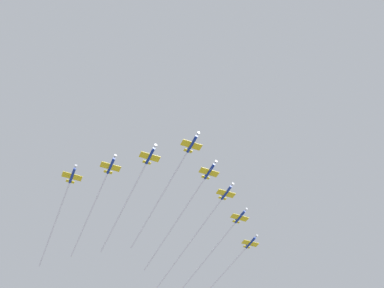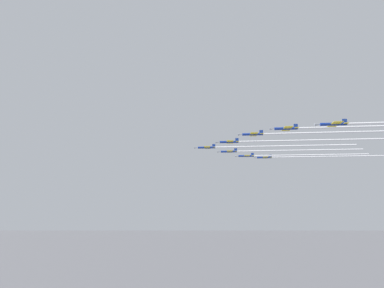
% 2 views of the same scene
% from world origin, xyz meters
% --- Properties ---
extents(jet_lead, '(77.99, 13.13, 2.25)m').
position_xyz_m(jet_lead, '(-23.48, 10.71, 126.22)').
color(jet_lead, navy).
extents(jet_port_inner, '(83.18, 13.77, 2.25)m').
position_xyz_m(jet_port_inner, '(-38.58, 21.04, 126.66)').
color(jet_port_inner, navy).
extents(jet_starboard_inner, '(74.51, 12.70, 2.25)m').
position_xyz_m(jet_starboard_inner, '(-31.58, -2.48, 125.77)').
color(jet_starboard_inner, navy).
extents(jet_port_outer, '(89.69, 14.57, 2.25)m').
position_xyz_m(jet_port_outer, '(-52.94, 31.46, 127.58)').
color(jet_port_outer, navy).
extents(jet_starboard_outer, '(72.39, 12.44, 2.25)m').
position_xyz_m(jet_starboard_outer, '(-38.92, -15.58, 124.85)').
color(jet_starboard_outer, navy).
extents(jet_center_rear, '(83.75, 13.84, 2.25)m').
position_xyz_m(jet_center_rear, '(-63.16, 42.39, 127.06)').
color(jet_center_rear, navy).
extents(jet_port_trail, '(75.83, 12.86, 2.25)m').
position_xyz_m(jet_port_trail, '(-50.57, -29.21, 125.37)').
color(jet_port_trail, navy).
extents(jet_starboard_trail, '(76.06, 12.89, 2.25)m').
position_xyz_m(jet_starboard_trail, '(-74.38, 53.20, 125.52)').
color(jet_starboard_trail, navy).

